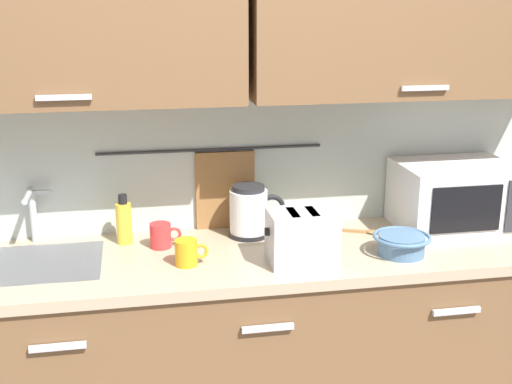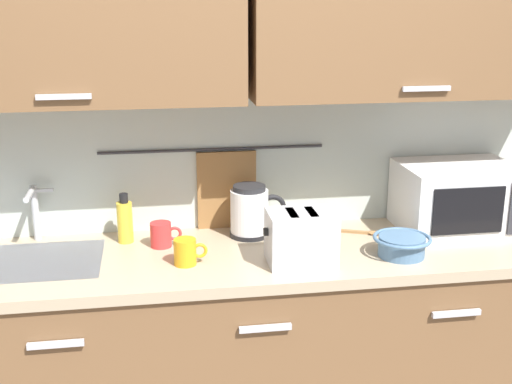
{
  "view_description": "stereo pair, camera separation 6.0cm",
  "coord_description": "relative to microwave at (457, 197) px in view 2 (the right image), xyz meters",
  "views": [
    {
      "loc": [
        -0.41,
        -1.99,
        1.82
      ],
      "look_at": [
        0.02,
        0.33,
        1.12
      ],
      "focal_mm": 46.55,
      "sensor_mm": 36.0,
      "label": 1
    },
    {
      "loc": [
        -0.35,
        -2.0,
        1.82
      ],
      "look_at": [
        0.02,
        0.33,
        1.12
      ],
      "focal_mm": 46.55,
      "sensor_mm": 36.0,
      "label": 2
    }
  ],
  "objects": [
    {
      "name": "electric_kettle",
      "position": [
        -0.84,
        0.05,
        -0.03
      ],
      "size": [
        0.23,
        0.16,
        0.21
      ],
      "color": "black",
      "rests_on": "counter_unit"
    },
    {
      "name": "counter_unit",
      "position": [
        -0.87,
        -0.11,
        -0.58
      ],
      "size": [
        2.53,
        0.64,
        0.9
      ],
      "color": "brown",
      "rests_on": "ground"
    },
    {
      "name": "back_wall_assembly",
      "position": [
        -0.86,
        0.12,
        0.49
      ],
      "size": [
        3.7,
        0.41,
        2.5
      ],
      "color": "silver",
      "rests_on": "ground"
    },
    {
      "name": "mug_by_kettle",
      "position": [
        -1.19,
        -0.01,
        -0.09
      ],
      "size": [
        0.12,
        0.08,
        0.09
      ],
      "color": "red",
      "rests_on": "counter_unit"
    },
    {
      "name": "microwave",
      "position": [
        0.0,
        0.0,
        0.0
      ],
      "size": [
        0.46,
        0.35,
        0.27
      ],
      "color": "white",
      "rests_on": "counter_unit"
    },
    {
      "name": "mixing_bowl",
      "position": [
        -0.32,
        -0.25,
        -0.09
      ],
      "size": [
        0.21,
        0.21,
        0.08
      ],
      "color": "#4C7093",
      "rests_on": "counter_unit"
    },
    {
      "name": "toaster",
      "position": [
        -0.7,
        -0.25,
        -0.04
      ],
      "size": [
        0.26,
        0.17,
        0.19
      ],
      "color": "#B7BABF",
      "rests_on": "counter_unit"
    },
    {
      "name": "wooden_spoon",
      "position": [
        -0.41,
        0.01,
        -0.13
      ],
      "size": [
        0.26,
        0.13,
        0.01
      ],
      "color": "#9E7042",
      "rests_on": "counter_unit"
    },
    {
      "name": "mug_near_sink",
      "position": [
        -1.11,
        -0.2,
        -0.09
      ],
      "size": [
        0.12,
        0.08,
        0.09
      ],
      "color": "orange",
      "rests_on": "counter_unit"
    },
    {
      "name": "dish_soap_bottle",
      "position": [
        -1.33,
        0.06,
        -0.05
      ],
      "size": [
        0.06,
        0.06,
        0.2
      ],
      "color": "yellow",
      "rests_on": "counter_unit"
    },
    {
      "name": "sink_faucet",
      "position": [
        -1.67,
        0.12,
        0.01
      ],
      "size": [
        0.09,
        0.17,
        0.22
      ],
      "color": "#B2B5BA",
      "rests_on": "counter_unit"
    }
  ]
}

